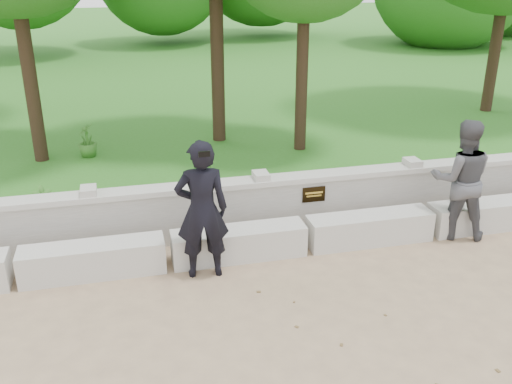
{
  "coord_description": "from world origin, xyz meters",
  "views": [
    {
      "loc": [
        -2.5,
        -5.14,
        3.95
      ],
      "look_at": [
        -0.8,
        1.71,
        1.06
      ],
      "focal_mm": 40.0,
      "sensor_mm": 36.0,
      "label": 1
    }
  ],
  "objects": [
    {
      "name": "man_main",
      "position": [
        -1.56,
        1.56,
        0.95
      ],
      "size": [
        0.72,
        0.64,
        1.89
      ],
      "color": "black",
      "rests_on": "ground"
    },
    {
      "name": "concrete_bench",
      "position": [
        0.0,
        1.9,
        0.22
      ],
      "size": [
        11.9,
        0.45,
        0.45
      ],
      "color": "beige",
      "rests_on": "ground"
    },
    {
      "name": "lawn",
      "position": [
        0.0,
        14.0,
        0.12
      ],
      "size": [
        40.0,
        22.0,
        0.25
      ],
      "primitive_type": "cube",
      "color": "#2E6B1C",
      "rests_on": "ground"
    },
    {
      "name": "visitor_left",
      "position": [
        2.37,
        1.8,
        0.92
      ],
      "size": [
        1.08,
        0.97,
        1.84
      ],
      "color": "#46474C",
      "rests_on": "ground"
    },
    {
      "name": "shrub_a",
      "position": [
        -3.71,
        3.3,
        0.53
      ],
      "size": [
        0.35,
        0.3,
        0.56
      ],
      "primitive_type": "imported",
      "rotation": [
        0.0,
        0.0,
        0.41
      ],
      "color": "#397327",
      "rests_on": "lawn"
    },
    {
      "name": "parapet_wall",
      "position": [
        0.0,
        2.6,
        0.46
      ],
      "size": [
        12.5,
        0.35,
        0.9
      ],
      "color": "beige",
      "rests_on": "ground"
    },
    {
      "name": "shrub_b",
      "position": [
        -1.04,
        4.15,
        0.55
      ],
      "size": [
        0.42,
        0.41,
        0.6
      ],
      "primitive_type": "imported",
      "rotation": [
        0.0,
        0.0,
        2.52
      ],
      "color": "#397327",
      "rests_on": "lawn"
    },
    {
      "name": "ground",
      "position": [
        0.0,
        0.0,
        0.0
      ],
      "size": [
        80.0,
        80.0,
        0.0
      ],
      "primitive_type": "plane",
      "color": "tan",
      "rests_on": "ground"
    },
    {
      "name": "shrub_d",
      "position": [
        -3.15,
        6.33,
        0.59
      ],
      "size": [
        0.38,
        0.42,
        0.68
      ],
      "primitive_type": "imported",
      "rotation": [
        0.0,
        0.0,
        4.82
      ],
      "color": "#397327",
      "rests_on": "lawn"
    }
  ]
}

